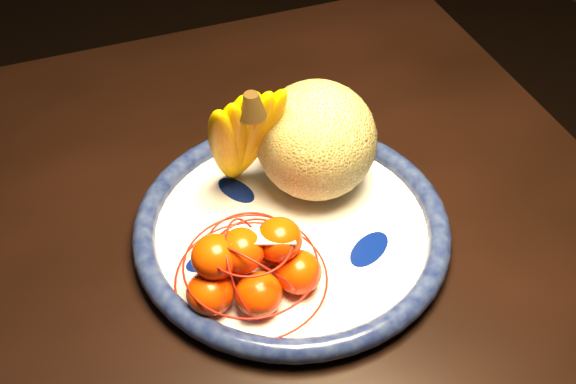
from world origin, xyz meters
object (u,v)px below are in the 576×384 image
cantaloupe (316,140)px  mandarin_bag (251,264)px  dining_table (82,283)px  fruit_bowl (292,228)px  banana_bunch (240,134)px

cantaloupe → mandarin_bag: 0.19m
dining_table → mandarin_bag: (0.17, -0.18, 0.13)m
cantaloupe → dining_table: bearing=168.5°
dining_table → fruit_bowl: size_ratio=3.89×
mandarin_bag → fruit_bowl: bearing=34.3°
banana_bunch → dining_table: bearing=171.7°
dining_table → cantaloupe: (0.32, -0.06, 0.17)m
fruit_bowl → cantaloupe: bearing=40.1°
fruit_bowl → banana_bunch: banana_bunch is taller
fruit_bowl → dining_table: bearing=154.8°
banana_bunch → mandarin_bag: 0.17m
fruit_bowl → cantaloupe: cantaloupe is taller
dining_table → banana_bunch: 0.30m
dining_table → cantaloupe: 0.37m
cantaloupe → mandarin_bag: (-0.15, -0.11, -0.04)m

